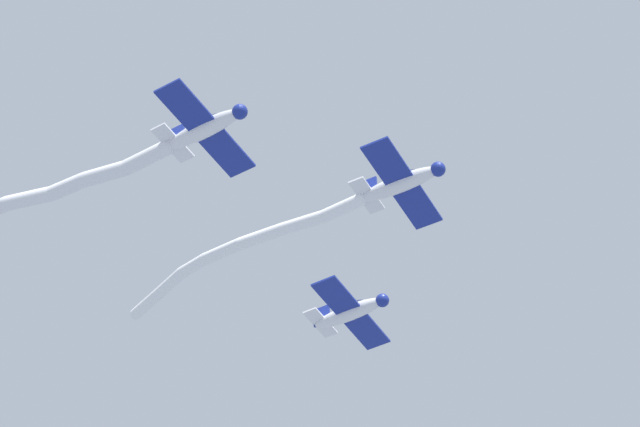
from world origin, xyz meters
TOP-DOWN VIEW (x-y plane):
  - airplane_lead at (5.23, 2.82)m, footprint 5.93×7.40m
  - smoke_trail_lead at (-6.53, -2.48)m, footprint 20.12×7.04m
  - airplane_left_wing at (-6.28, 6.33)m, footprint 5.85×7.48m
  - airplane_right_wing at (2.95, -9.01)m, footprint 5.87×7.52m
  - smoke_trail_right_wing at (-6.34, -14.79)m, footprint 14.37×10.20m

SIDE VIEW (x-z plane):
  - airplane_lead at x=5.23m, z-range 59.51..61.43m
  - airplane_left_wing at x=-6.28m, z-range 59.51..61.43m
  - airplane_right_wing at x=2.95m, z-range 59.81..61.73m
  - smoke_trail_right_wing at x=-6.34m, z-range 60.16..61.53m
  - smoke_trail_lead at x=-6.53m, z-range 59.97..63.36m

